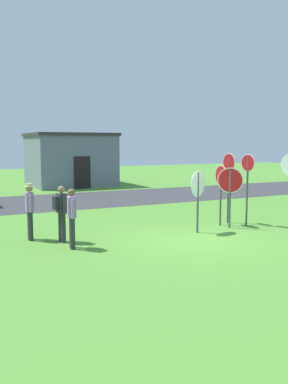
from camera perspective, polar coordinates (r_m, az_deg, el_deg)
ground_plane at (r=12.99m, az=6.88°, el=-6.53°), size 80.00×80.00×0.00m
street_asphalt at (r=22.35m, az=-8.18°, el=-1.03°), size 60.00×6.40×0.01m
building_background at (r=30.21m, az=-9.96°, el=4.36°), size 5.51×5.49×3.64m
stop_sign_low_front at (r=15.33m, az=10.31°, el=1.05°), size 0.10×0.77×2.18m
stop_sign_rear_left at (r=14.90m, az=11.53°, el=0.71°), size 0.65×0.64×2.11m
stop_sign_far_back at (r=15.82m, az=11.32°, el=2.02°), size 0.07×0.64×2.58m
stop_sign_tallest at (r=15.48m, az=13.76°, el=1.76°), size 0.10×0.61×2.56m
stop_sign_nearest at (r=13.94m, az=7.26°, el=0.23°), size 0.79×0.39×2.06m
person_holding_notes at (r=13.28m, az=-15.15°, el=-2.10°), size 0.31×0.57×1.74m
person_in_blue at (r=12.77m, az=-11.13°, el=-2.35°), size 0.38×0.57×1.69m
person_on_left at (r=11.96m, az=-9.70°, el=-3.07°), size 0.28×0.56×1.69m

